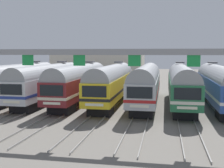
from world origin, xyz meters
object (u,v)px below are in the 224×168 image
(commuter_train_green, at_px, (182,83))
(commuter_train_blue, at_px, (219,84))
(commuter_train_orange, at_px, (18,80))
(commuter_train_maroon, at_px, (80,81))
(commuter_train_yellow, at_px, (112,82))
(commuter_train_stainless, at_px, (146,83))
(catenary_gantry, at_px, (79,63))
(commuter_train_silver, at_px, (48,81))

(commuter_train_green, bearing_deg, commuter_train_blue, 0.00)
(commuter_train_green, bearing_deg, commuter_train_orange, 180.00)
(commuter_train_maroon, relative_size, commuter_train_yellow, 1.00)
(commuter_train_stainless, distance_m, catenary_gantry, 14.37)
(commuter_train_blue, relative_size, catenary_gantry, 0.60)
(commuter_train_orange, bearing_deg, commuter_train_stainless, -0.02)
(commuter_train_stainless, relative_size, commuter_train_green, 1.00)
(commuter_train_orange, xyz_separation_m, commuter_train_green, (20.59, 0.00, 0.00))
(commuter_train_yellow, relative_size, commuter_train_blue, 1.00)
(commuter_train_yellow, relative_size, catenary_gantry, 0.60)
(commuter_train_green, distance_m, commuter_train_blue, 4.12)
(commuter_train_maroon, bearing_deg, catenary_gantry, -73.04)
(commuter_train_silver, bearing_deg, commuter_train_yellow, 0.00)
(commuter_train_maroon, bearing_deg, commuter_train_stainless, -0.03)
(commuter_train_silver, bearing_deg, catenary_gantry, -58.62)
(commuter_train_orange, xyz_separation_m, catenary_gantry, (12.35, -13.50, 2.75))
(commuter_train_yellow, bearing_deg, commuter_train_green, 0.00)
(commuter_train_yellow, distance_m, commuter_train_stainless, 4.12)
(commuter_train_maroon, xyz_separation_m, commuter_train_blue, (16.47, 0.00, 0.00))
(catenary_gantry, bearing_deg, commuter_train_silver, 121.38)
(commuter_train_blue, bearing_deg, commuter_train_maroon, 180.00)
(catenary_gantry, bearing_deg, commuter_train_stainless, 73.03)
(commuter_train_maroon, xyz_separation_m, catenary_gantry, (4.12, -13.50, 2.75))
(commuter_train_yellow, xyz_separation_m, commuter_train_stainless, (4.12, -0.00, -0.00))
(commuter_train_green, bearing_deg, commuter_train_yellow, 180.00)
(commuter_train_yellow, bearing_deg, commuter_train_blue, 0.00)
(commuter_train_yellow, bearing_deg, commuter_train_maroon, 180.00)
(commuter_train_yellow, distance_m, commuter_train_blue, 12.35)
(commuter_train_orange, xyz_separation_m, commuter_train_maroon, (8.23, 0.00, 0.00))
(commuter_train_orange, relative_size, commuter_train_silver, 1.00)
(commuter_train_orange, distance_m, commuter_train_silver, 4.12)
(commuter_train_stainless, distance_m, commuter_train_green, 4.12)
(commuter_train_silver, relative_size, commuter_train_blue, 1.00)
(commuter_train_blue, distance_m, catenary_gantry, 18.50)
(commuter_train_orange, xyz_separation_m, commuter_train_blue, (24.70, 0.00, 0.00))
(commuter_train_orange, relative_size, commuter_train_stainless, 1.00)
(commuter_train_orange, height_order, commuter_train_maroon, same)
(commuter_train_silver, height_order, catenary_gantry, catenary_gantry)
(commuter_train_silver, height_order, commuter_train_blue, same)
(commuter_train_green, height_order, commuter_train_blue, same)
(commuter_train_orange, height_order, commuter_train_yellow, same)
(commuter_train_maroon, relative_size, catenary_gantry, 0.60)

